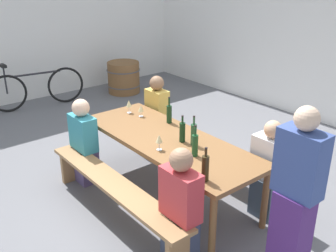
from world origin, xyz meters
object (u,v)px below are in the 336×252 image
Objects in this scene: tasting_table at (168,144)px; seated_guest_near_0 at (84,143)px; wine_bottle_2 at (169,114)px; wine_glass_1 at (141,109)px; standing_host at (295,204)px; wine_bottle_1 at (205,168)px; wine_bottle_0 at (182,132)px; seated_guest_far_0 at (157,117)px; wine_barrel at (124,77)px; bench_near at (114,190)px; bench_far at (213,151)px; wine_glass_2 at (129,104)px; wine_bottle_4 at (194,134)px; wine_bottle_3 at (195,145)px; seated_guest_near_1 at (180,208)px; wine_glass_0 at (159,139)px; parked_bicycle_0 at (37,88)px; seated_guest_far_1 at (268,172)px.

tasting_table is 2.18× the size of seated_guest_near_0.
wine_bottle_2 is 2.20× the size of wine_glass_1.
standing_host reaches higher than wine_bottle_2.
wine_bottle_0 is at bearing 152.95° from wine_bottle_1.
seated_guest_far_0 is 3.03m from wine_barrel.
bench_near is 6.86× the size of wine_bottle_1.
wine_bottle_1 is 1.91m from seated_guest_near_0.
wine_glass_2 is at bearing -146.60° from bench_far.
wine_bottle_3 is at bearing -39.62° from wine_bottle_4.
seated_guest_near_1 reaches higher than wine_bottle_1.
bench_near is 13.03× the size of wine_glass_0.
wine_bottle_1 is at bearing -24.71° from wine_barrel.
wine_bottle_4 is 1.91× the size of wine_glass_2.
wine_bottle_4 is at bearing 19.34° from tasting_table.
wine_bottle_1 is 0.29× the size of seated_guest_far_0.
seated_guest_near_0 is at bearing -40.69° from wine_barrel.
wine_glass_0 reaches higher than bench_near.
wine_glass_2 is at bearing -162.08° from wine_bottle_2.
bench_near is 1.29× the size of parked_bicycle_0.
parked_bicycle_0 is (-3.98, -0.71, 0.01)m from bench_far.
seated_guest_near_1 is at bearing 57.81° from seated_guest_far_0.
seated_guest_far_1 is (1.94, -0.00, -0.04)m from seated_guest_far_0.
seated_guest_near_1 is at bearing -24.21° from wine_glass_0.
bench_far is 2.01× the size of seated_guest_near_1.
wine_glass_0 is (-0.13, -0.37, -0.00)m from wine_bottle_4.
wine_bottle_4 is 4.32m from parked_bicycle_0.
seated_guest_far_1 is (0.04, 0.92, -0.36)m from wine_bottle_1.
seated_guest_near_0 reaches higher than tasting_table.
wine_bottle_1 reaches higher than wine_glass_0.
wine_bottle_4 reaches higher than wine_glass_0.
wine_glass_0 is at bearing -89.37° from wine_bottle_0.
seated_guest_far_0 is at bearing 155.28° from wine_bottle_0.
wine_glass_2 is (-1.89, 0.44, -0.00)m from wine_bottle_1.
wine_glass_1 is at bearing -29.16° from wine_barrel.
wine_glass_1 is 0.22× the size of wine_barrel.
wine_bottle_2 is (-0.35, -0.43, 0.51)m from bench_far.
wine_bottle_2 is 3.67m from parked_bicycle_0.
standing_host is at bearing -57.84° from seated_guest_near_1.
wine_bottle_4 is at bearing 70.04° from bench_near.
wine_glass_1 is at bearing 129.75° from bench_near.
standing_host is at bearing -10.45° from wine_bottle_2.
standing_host is (1.41, -0.18, -0.09)m from wine_bottle_4.
parked_bicycle_0 is at bearing 178.83° from wine_bottle_3.
wine_glass_1 is at bearing 163.95° from wine_bottle_1.
wine_glass_0 is 1.01m from wine_glass_1.
wine_bottle_4 reaches higher than wine_bottle_1.
wine_barrel is (-3.72, 1.82, -0.36)m from tasting_table.
wine_bottle_2 is 1.90× the size of wine_glass_0.
wine_bottle_3 reaches higher than bench_far.
wine_bottle_3 is at bearing -35.44° from seated_guest_far_1.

